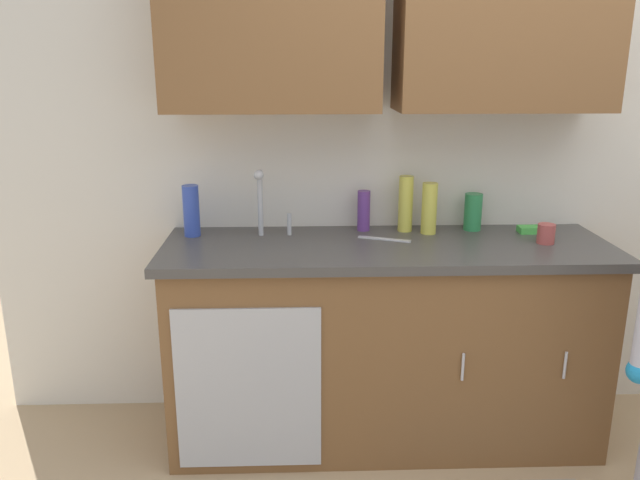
{
  "coord_description": "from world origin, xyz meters",
  "views": [
    {
      "loc": [
        -0.94,
        -1.95,
        1.72
      ],
      "look_at": [
        -0.85,
        0.55,
        1.0
      ],
      "focal_mm": 35.53,
      "sensor_mm": 36.0,
      "label": 1
    }
  ],
  "objects_px": {
    "bottle_cleaner_spray": "(364,211)",
    "cup_by_sink": "(546,234)",
    "bottle_dish_liquid": "(406,204)",
    "bottle_water_tall": "(429,208)",
    "sink": "(268,247)",
    "bottle_water_short": "(191,211)",
    "knife_on_counter": "(384,239)",
    "bottle_soap": "(473,212)",
    "sponge": "(530,230)"
  },
  "relations": [
    {
      "from": "bottle_soap",
      "to": "sponge",
      "type": "relative_size",
      "value": 1.57
    },
    {
      "from": "bottle_water_short",
      "to": "cup_by_sink",
      "type": "bearing_deg",
      "value": -6.44
    },
    {
      "from": "bottle_water_tall",
      "to": "sink",
      "type": "bearing_deg",
      "value": -168.6
    },
    {
      "from": "cup_by_sink",
      "to": "bottle_water_tall",
      "type": "bearing_deg",
      "value": 159.42
    },
    {
      "from": "bottle_water_short",
      "to": "sponge",
      "type": "height_order",
      "value": "bottle_water_short"
    },
    {
      "from": "bottle_cleaner_spray",
      "to": "bottle_soap",
      "type": "bearing_deg",
      "value": -1.04
    },
    {
      "from": "bottle_dish_liquid",
      "to": "bottle_soap",
      "type": "height_order",
      "value": "bottle_dish_liquid"
    },
    {
      "from": "bottle_water_short",
      "to": "bottle_cleaner_spray",
      "type": "xyz_separation_m",
      "value": [
        0.79,
        0.07,
        -0.02
      ]
    },
    {
      "from": "cup_by_sink",
      "to": "sink",
      "type": "bearing_deg",
      "value": 178.45
    },
    {
      "from": "sink",
      "to": "bottle_dish_liquid",
      "type": "distance_m",
      "value": 0.68
    },
    {
      "from": "bottle_water_tall",
      "to": "cup_by_sink",
      "type": "distance_m",
      "value": 0.52
    },
    {
      "from": "bottle_dish_liquid",
      "to": "cup_by_sink",
      "type": "distance_m",
      "value": 0.63
    },
    {
      "from": "bottle_dish_liquid",
      "to": "knife_on_counter",
      "type": "bearing_deg",
      "value": -127.76
    },
    {
      "from": "bottle_water_tall",
      "to": "sponge",
      "type": "xyz_separation_m",
      "value": [
        0.48,
        -0.01,
        -0.1
      ]
    },
    {
      "from": "bottle_dish_liquid",
      "to": "sponge",
      "type": "bearing_deg",
      "value": -5.37
    },
    {
      "from": "bottle_water_tall",
      "to": "bottle_cleaner_spray",
      "type": "xyz_separation_m",
      "value": [
        -0.29,
        0.07,
        -0.02
      ]
    },
    {
      "from": "sink",
      "to": "bottle_water_short",
      "type": "distance_m",
      "value": 0.4
    },
    {
      "from": "bottle_water_short",
      "to": "knife_on_counter",
      "type": "relative_size",
      "value": 0.97
    },
    {
      "from": "bottle_water_tall",
      "to": "knife_on_counter",
      "type": "height_order",
      "value": "bottle_water_tall"
    },
    {
      "from": "bottle_water_short",
      "to": "bottle_dish_liquid",
      "type": "xyz_separation_m",
      "value": [
        0.98,
        0.05,
        0.01
      ]
    },
    {
      "from": "bottle_cleaner_spray",
      "to": "knife_on_counter",
      "type": "bearing_deg",
      "value": -65.06
    },
    {
      "from": "bottle_water_tall",
      "to": "cup_by_sink",
      "type": "xyz_separation_m",
      "value": [
        0.48,
        -0.18,
        -0.08
      ]
    },
    {
      "from": "bottle_dish_liquid",
      "to": "bottle_soap",
      "type": "relative_size",
      "value": 1.5
    },
    {
      "from": "sink",
      "to": "bottle_water_short",
      "type": "height_order",
      "value": "sink"
    },
    {
      "from": "bottle_water_short",
      "to": "knife_on_counter",
      "type": "height_order",
      "value": "bottle_water_short"
    },
    {
      "from": "cup_by_sink",
      "to": "sponge",
      "type": "relative_size",
      "value": 0.78
    },
    {
      "from": "cup_by_sink",
      "to": "bottle_cleaner_spray",
      "type": "bearing_deg",
      "value": 162.38
    },
    {
      "from": "bottle_cleaner_spray",
      "to": "cup_by_sink",
      "type": "xyz_separation_m",
      "value": [
        0.77,
        -0.25,
        -0.05
      ]
    },
    {
      "from": "bottle_cleaner_spray",
      "to": "bottle_soap",
      "type": "distance_m",
      "value": 0.51
    },
    {
      "from": "bottle_water_tall",
      "to": "bottle_water_short",
      "type": "bearing_deg",
      "value": -179.79
    },
    {
      "from": "bottle_dish_liquid",
      "to": "knife_on_counter",
      "type": "distance_m",
      "value": 0.23
    },
    {
      "from": "sink",
      "to": "knife_on_counter",
      "type": "bearing_deg",
      "value": 5.18
    },
    {
      "from": "sponge",
      "to": "sink",
      "type": "bearing_deg",
      "value": -173.33
    },
    {
      "from": "bottle_water_tall",
      "to": "bottle_dish_liquid",
      "type": "distance_m",
      "value": 0.11
    },
    {
      "from": "bottle_water_short",
      "to": "bottle_water_tall",
      "type": "xyz_separation_m",
      "value": [
        1.08,
        0.0,
        0.0
      ]
    },
    {
      "from": "sink",
      "to": "bottle_water_short",
      "type": "xyz_separation_m",
      "value": [
        -0.35,
        0.14,
        0.13
      ]
    },
    {
      "from": "bottle_cleaner_spray",
      "to": "bottle_water_short",
      "type": "bearing_deg",
      "value": -174.97
    },
    {
      "from": "sink",
      "to": "knife_on_counter",
      "type": "height_order",
      "value": "sink"
    },
    {
      "from": "sponge",
      "to": "knife_on_counter",
      "type": "bearing_deg",
      "value": -172.23
    },
    {
      "from": "bottle_water_short",
      "to": "bottle_cleaner_spray",
      "type": "bearing_deg",
      "value": 5.03
    },
    {
      "from": "bottle_dish_liquid",
      "to": "bottle_cleaner_spray",
      "type": "bearing_deg",
      "value": 174.82
    },
    {
      "from": "sink",
      "to": "sponge",
      "type": "bearing_deg",
      "value": 6.67
    },
    {
      "from": "bottle_water_short",
      "to": "bottle_soap",
      "type": "height_order",
      "value": "bottle_water_short"
    },
    {
      "from": "cup_by_sink",
      "to": "bottle_dish_liquid",
      "type": "bearing_deg",
      "value": 158.56
    },
    {
      "from": "bottle_water_short",
      "to": "bottle_cleaner_spray",
      "type": "relative_size",
      "value": 1.24
    },
    {
      "from": "bottle_water_tall",
      "to": "sponge",
      "type": "relative_size",
      "value": 2.15
    },
    {
      "from": "sink",
      "to": "knife_on_counter",
      "type": "xyz_separation_m",
      "value": [
        0.52,
        0.05,
        0.02
      ]
    },
    {
      "from": "sink",
      "to": "bottle_soap",
      "type": "distance_m",
      "value": 0.98
    },
    {
      "from": "sink",
      "to": "bottle_soap",
      "type": "bearing_deg",
      "value": 12.09
    },
    {
      "from": "bottle_soap",
      "to": "knife_on_counter",
      "type": "xyz_separation_m",
      "value": [
        -0.44,
        -0.16,
        -0.08
      ]
    }
  ]
}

